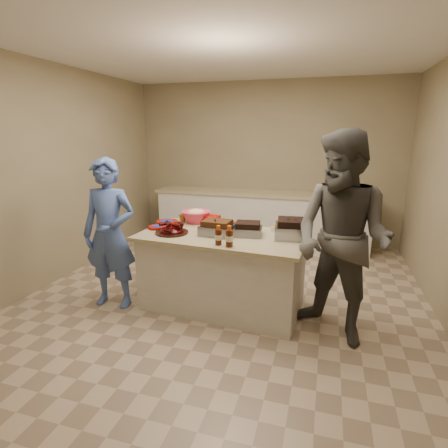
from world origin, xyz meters
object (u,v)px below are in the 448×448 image
(plastic_cup, at_px, (183,222))
(bbq_bottle_b, at_px, (229,247))
(roasting_pan, at_px, (291,238))
(bbq_bottle_a, at_px, (219,245))
(coleslaw_bowl, at_px, (196,222))
(guest_gray, at_px, (333,335))
(guest_blue, at_px, (116,303))
(island, at_px, (223,305))
(mustard_bottle, at_px, (212,229))
(rib_platter, at_px, (172,233))

(plastic_cup, bearing_deg, bbq_bottle_b, -43.60)
(roasting_pan, relative_size, bbq_bottle_a, 1.75)
(roasting_pan, distance_m, bbq_bottle_a, 0.78)
(coleslaw_bowl, xyz_separation_m, guest_gray, (1.63, -0.66, -0.83))
(bbq_bottle_a, relative_size, guest_gray, 0.10)
(bbq_bottle_a, xyz_separation_m, guest_blue, (-1.24, 0.05, -0.83))
(island, distance_m, plastic_cup, 1.10)
(roasting_pan, bearing_deg, island, -179.45)
(island, height_order, roasting_pan, roasting_pan)
(mustard_bottle, bearing_deg, roasting_pan, -4.10)
(plastic_cup, bearing_deg, coleslaw_bowl, 3.45)
(roasting_pan, bearing_deg, guest_gray, -43.31)
(coleslaw_bowl, height_order, bbq_bottle_a, coleslaw_bowl)
(guest_gray, bearing_deg, mustard_bottle, -162.94)
(plastic_cup, height_order, guest_blue, plastic_cup)
(roasting_pan, relative_size, mustard_bottle, 2.74)
(bbq_bottle_b, xyz_separation_m, guest_blue, (-1.35, 0.08, -0.83))
(plastic_cup, xyz_separation_m, guest_gray, (1.80, -0.65, -0.83))
(bbq_bottle_a, bearing_deg, plastic_cup, 132.98)
(bbq_bottle_a, height_order, bbq_bottle_b, bbq_bottle_b)
(coleslaw_bowl, distance_m, guest_gray, 1.94)
(guest_gray, bearing_deg, bbq_bottle_a, -141.59)
(rib_platter, bearing_deg, bbq_bottle_a, -21.40)
(roasting_pan, bearing_deg, bbq_bottle_b, -145.52)
(mustard_bottle, height_order, guest_gray, mustard_bottle)
(mustard_bottle, relative_size, guest_blue, 0.07)
(bbq_bottle_a, bearing_deg, roasting_pan, 33.96)
(coleslaw_bowl, distance_m, guest_blue, 1.30)
(coleslaw_bowl, relative_size, bbq_bottle_a, 1.80)
(plastic_cup, distance_m, guest_blue, 1.21)
(bbq_bottle_a, distance_m, plastic_cup, 1.00)
(bbq_bottle_a, xyz_separation_m, guest_gray, (1.11, 0.08, -0.83))
(island, bearing_deg, bbq_bottle_b, -60.50)
(guest_blue, bearing_deg, plastic_cup, 45.40)
(island, bearing_deg, mustard_bottle, 141.80)
(guest_gray, bearing_deg, roasting_pan, 177.47)
(coleslaw_bowl, relative_size, plastic_cup, 3.75)
(bbq_bottle_a, bearing_deg, guest_blue, 177.57)
(island, bearing_deg, plastic_cup, 152.12)
(island, height_order, guest_gray, island)
(guest_blue, bearing_deg, bbq_bottle_b, -8.57)
(bbq_bottle_a, relative_size, mustard_bottle, 1.56)
(mustard_bottle, height_order, plastic_cup, mustard_bottle)
(mustard_bottle, bearing_deg, plastic_cup, 152.59)
(bbq_bottle_a, bearing_deg, coleslaw_bowl, 124.63)
(island, xyz_separation_m, rib_platter, (-0.53, -0.11, 0.83))
(bbq_bottle_a, xyz_separation_m, plastic_cup, (-0.68, 0.73, 0.00))
(roasting_pan, height_order, guest_blue, roasting_pan)
(island, height_order, bbq_bottle_b, bbq_bottle_b)
(plastic_cup, height_order, guest_gray, plastic_cup)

